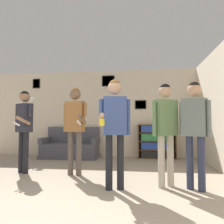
% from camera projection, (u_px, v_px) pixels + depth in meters
% --- Properties ---
extents(wall_back, '(7.96, 0.08, 2.70)m').
position_uv_depth(wall_back, '(105.00, 113.00, 6.90)').
color(wall_back, beige).
rests_on(wall_back, ground_plane).
extents(couch, '(1.70, 0.80, 0.91)m').
position_uv_depth(couch, '(71.00, 148.00, 6.57)').
color(couch, '#4C4C56').
rests_on(couch, ground_plane).
extents(bookshelf, '(1.10, 0.30, 1.00)m').
position_uv_depth(bookshelf, '(157.00, 141.00, 6.43)').
color(bookshelf, brown).
rests_on(bookshelf, ground_plane).
extents(floor_lamp, '(0.44, 0.28, 1.77)m').
position_uv_depth(floor_lamp, '(27.00, 116.00, 6.30)').
color(floor_lamp, '#ADA89E').
rests_on(floor_lamp, ground_plane).
extents(person_player_foreground_left, '(0.44, 0.60, 1.72)m').
position_uv_depth(person_player_foreground_left, '(24.00, 122.00, 4.59)').
color(person_player_foreground_left, black).
rests_on(person_player_foreground_left, ground_plane).
extents(person_player_foreground_center, '(0.50, 0.51, 1.76)m').
position_uv_depth(person_player_foreground_center, '(75.00, 120.00, 4.41)').
color(person_player_foreground_center, brown).
rests_on(person_player_foreground_center, ground_plane).
extents(person_watcher_holding_cup, '(0.49, 0.50, 1.73)m').
position_uv_depth(person_watcher_holding_cup, '(115.00, 121.00, 3.45)').
color(person_watcher_holding_cup, black).
rests_on(person_watcher_holding_cup, ground_plane).
extents(person_spectator_near_bookshelf, '(0.44, 0.36, 1.69)m').
position_uv_depth(person_spectator_near_bookshelf, '(165.00, 123.00, 3.59)').
color(person_spectator_near_bookshelf, '#B7AD99').
rests_on(person_spectator_near_bookshelf, ground_plane).
extents(person_spectator_far_right, '(0.42, 0.37, 1.69)m').
position_uv_depth(person_spectator_far_right, '(195.00, 123.00, 3.42)').
color(person_spectator_far_right, '#2D334C').
rests_on(person_spectator_far_right, ground_plane).
extents(drinking_cup, '(0.08, 0.08, 0.10)m').
position_uv_depth(drinking_cup, '(163.00, 123.00, 6.43)').
color(drinking_cup, white).
rests_on(drinking_cup, bookshelf).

